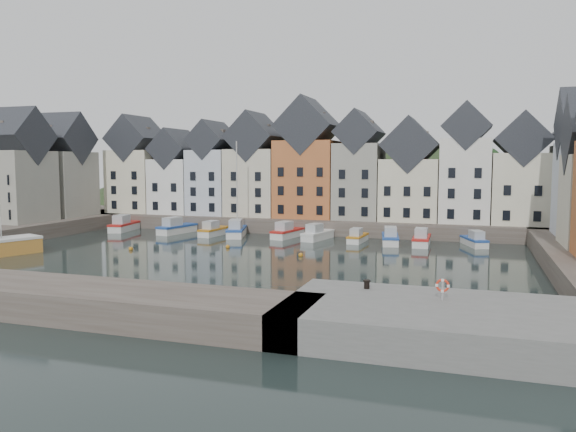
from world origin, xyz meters
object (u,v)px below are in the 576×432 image
at_px(boat_d, 236,230).
at_px(boat_a, 124,226).
at_px(life_ring_post, 443,286).
at_px(mooring_bollard, 367,284).

bearing_deg(boat_d, boat_a, 161.56).
bearing_deg(life_ring_post, mooring_bollard, 160.62).
xyz_separation_m(boat_a, life_ring_post, (47.53, -37.09, 2.06)).
xyz_separation_m(boat_d, life_ring_post, (29.16, -36.53, 2.00)).
bearing_deg(life_ring_post, boat_a, 142.03).
relative_size(boat_a, life_ring_post, 5.57).
distance_m(mooring_bollard, life_ring_post, 5.12).
relative_size(boat_a, mooring_bollard, 12.93).
xyz_separation_m(boat_a, mooring_bollard, (42.72, -35.40, 1.51)).
bearing_deg(boat_d, mooring_bollard, -71.76).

